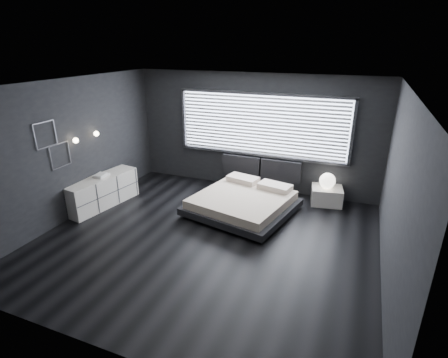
% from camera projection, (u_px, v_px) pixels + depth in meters
% --- Properties ---
extents(room, '(6.04, 6.00, 2.80)m').
position_uv_depth(room, '(206.00, 169.00, 6.01)').
color(room, black).
rests_on(room, ground).
extents(window, '(4.14, 0.09, 1.52)m').
position_uv_depth(window, '(261.00, 125.00, 8.19)').
color(window, white).
rests_on(window, ground).
extents(headboard, '(1.96, 0.16, 0.52)m').
position_uv_depth(headboard, '(261.00, 168.00, 8.51)').
color(headboard, black).
rests_on(headboard, ground).
extents(sconce_near, '(0.18, 0.11, 0.11)m').
position_uv_depth(sconce_near, '(76.00, 140.00, 6.98)').
color(sconce_near, silver).
rests_on(sconce_near, ground).
extents(sconce_far, '(0.18, 0.11, 0.11)m').
position_uv_depth(sconce_far, '(96.00, 134.00, 7.50)').
color(sconce_far, silver).
rests_on(sconce_far, ground).
extents(wall_art_upper, '(0.01, 0.48, 0.48)m').
position_uv_depth(wall_art_upper, '(45.00, 135.00, 6.40)').
color(wall_art_upper, '#47474C').
rests_on(wall_art_upper, ground).
extents(wall_art_lower, '(0.01, 0.48, 0.48)m').
position_uv_depth(wall_art_lower, '(60.00, 155.00, 6.79)').
color(wall_art_lower, '#47474C').
rests_on(wall_art_lower, ground).
extents(bed, '(2.36, 2.29, 0.52)m').
position_uv_depth(bed, '(243.00, 202.00, 7.48)').
color(bed, black).
rests_on(bed, ground).
extents(nightstand, '(0.75, 0.66, 0.39)m').
position_uv_depth(nightstand, '(326.00, 196.00, 7.90)').
color(nightstand, silver).
rests_on(nightstand, ground).
extents(orb_lamp, '(0.35, 0.35, 0.35)m').
position_uv_depth(orb_lamp, '(327.00, 181.00, 7.75)').
color(orb_lamp, white).
rests_on(orb_lamp, nightstand).
extents(dresser, '(0.75, 1.76, 0.68)m').
position_uv_depth(dresser, '(103.00, 191.00, 7.76)').
color(dresser, silver).
rests_on(dresser, ground).
extents(book_stack, '(0.25, 0.32, 0.06)m').
position_uv_depth(book_stack, '(101.00, 175.00, 7.66)').
color(book_stack, silver).
rests_on(book_stack, dresser).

